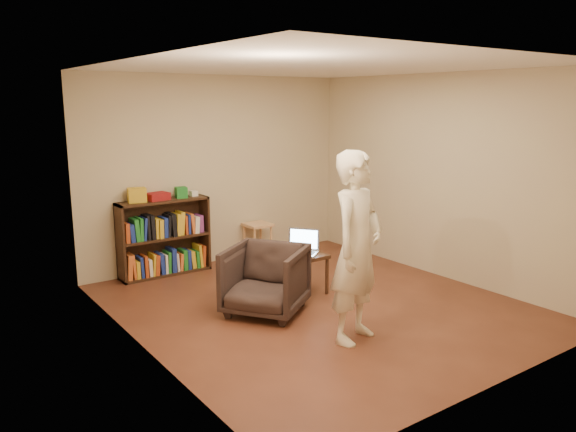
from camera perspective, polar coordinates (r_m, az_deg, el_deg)
floor at (r=6.38m, az=2.99°, el=-9.04°), size 4.50×4.50×0.00m
ceiling at (r=5.99m, az=3.27°, el=14.95°), size 4.50×4.50×0.00m
wall_back at (r=7.91m, az=-7.12°, el=4.62°), size 4.00×0.00×4.00m
wall_left at (r=5.07m, az=-14.85°, el=0.42°), size 0.00×4.50×4.50m
wall_right at (r=7.45m, az=15.26°, el=3.88°), size 0.00×4.50×4.50m
bookshelf at (r=7.54m, az=-12.47°, el=-2.56°), size 1.20×0.30×1.00m
box_yellow at (r=7.30m, az=-15.09°, el=2.07°), size 0.25×0.21×0.18m
red_cloth at (r=7.40m, az=-13.14°, el=1.95°), size 0.31×0.25×0.09m
box_green at (r=7.51m, az=-10.80°, el=2.37°), size 0.17×0.17×0.14m
box_white at (r=7.62m, az=-9.57°, el=2.28°), size 0.09×0.09×0.07m
stool at (r=8.13m, az=-3.10°, el=-1.44°), size 0.36×0.36×0.52m
armchair at (r=6.05m, az=-2.32°, el=-6.51°), size 1.12×1.11×0.74m
side_table at (r=6.66m, az=1.53°, el=-4.54°), size 0.47×0.47×0.48m
laptop at (r=6.65m, az=1.42°, el=-3.25°), size 0.45×0.47×0.29m
person at (r=5.28m, az=7.00°, el=-3.19°), size 0.77×0.63×1.82m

